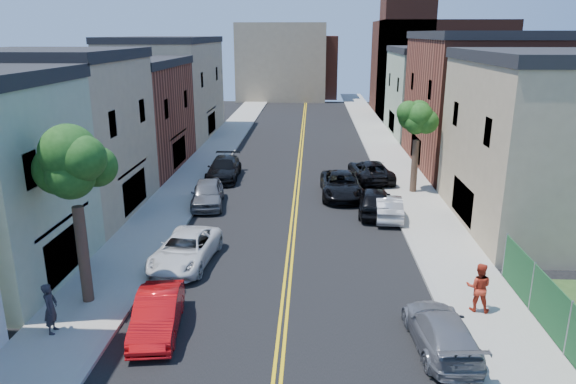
# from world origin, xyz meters

# --- Properties ---
(sidewalk_left) EXTENTS (3.20, 100.00, 0.15)m
(sidewalk_left) POSITION_xyz_m (-7.90, 40.00, 0.07)
(sidewalk_left) COLOR gray
(sidewalk_left) RESTS_ON ground
(sidewalk_right) EXTENTS (3.20, 100.00, 0.15)m
(sidewalk_right) POSITION_xyz_m (7.90, 40.00, 0.07)
(sidewalk_right) COLOR gray
(sidewalk_right) RESTS_ON ground
(curb_left) EXTENTS (0.30, 100.00, 0.15)m
(curb_left) POSITION_xyz_m (-6.15, 40.00, 0.07)
(curb_left) COLOR gray
(curb_left) RESTS_ON ground
(curb_right) EXTENTS (0.30, 100.00, 0.15)m
(curb_right) POSITION_xyz_m (6.15, 40.00, 0.07)
(curb_right) COLOR gray
(curb_right) RESTS_ON ground
(bldg_left_tan_near) EXTENTS (9.00, 10.00, 9.00)m
(bldg_left_tan_near) POSITION_xyz_m (-14.00, 25.00, 4.50)
(bldg_left_tan_near) COLOR #998466
(bldg_left_tan_near) RESTS_ON ground
(bldg_left_brick) EXTENTS (9.00, 12.00, 8.00)m
(bldg_left_brick) POSITION_xyz_m (-14.00, 36.00, 4.00)
(bldg_left_brick) COLOR brown
(bldg_left_brick) RESTS_ON ground
(bldg_left_tan_far) EXTENTS (9.00, 16.00, 9.50)m
(bldg_left_tan_far) POSITION_xyz_m (-14.00, 50.00, 4.75)
(bldg_left_tan_far) COLOR #998466
(bldg_left_tan_far) RESTS_ON ground
(bldg_right_tan) EXTENTS (9.00, 12.00, 9.00)m
(bldg_right_tan) POSITION_xyz_m (14.00, 24.00, 4.50)
(bldg_right_tan) COLOR #998466
(bldg_right_tan) RESTS_ON ground
(bldg_right_brick) EXTENTS (9.00, 14.00, 10.00)m
(bldg_right_brick) POSITION_xyz_m (14.00, 38.00, 5.00)
(bldg_right_brick) COLOR brown
(bldg_right_brick) RESTS_ON ground
(bldg_right_palegrn) EXTENTS (9.00, 12.00, 8.50)m
(bldg_right_palegrn) POSITION_xyz_m (14.00, 52.00, 4.25)
(bldg_right_palegrn) COLOR gray
(bldg_right_palegrn) RESTS_ON ground
(church) EXTENTS (16.20, 14.20, 22.60)m
(church) POSITION_xyz_m (16.33, 67.07, 7.24)
(church) COLOR #4C2319
(church) RESTS_ON ground
(backdrop_left) EXTENTS (14.00, 8.00, 12.00)m
(backdrop_left) POSITION_xyz_m (-4.00, 82.00, 6.00)
(backdrop_left) COLOR #998466
(backdrop_left) RESTS_ON ground
(backdrop_center) EXTENTS (10.00, 8.00, 10.00)m
(backdrop_center) POSITION_xyz_m (0.00, 86.00, 5.00)
(backdrop_center) COLOR brown
(backdrop_center) RESTS_ON ground
(tree_left_mid) EXTENTS (5.20, 5.20, 9.29)m
(tree_left_mid) POSITION_xyz_m (-7.88, 14.01, 6.58)
(tree_left_mid) COLOR #38261C
(tree_left_mid) RESTS_ON sidewalk_left
(tree_right_far) EXTENTS (4.40, 4.40, 8.03)m
(tree_right_far) POSITION_xyz_m (7.92, 30.01, 5.76)
(tree_right_far) COLOR #38261C
(tree_right_far) RESTS_ON sidewalk_right
(red_sedan) EXTENTS (2.04, 4.47, 1.42)m
(red_sedan) POSITION_xyz_m (-4.52, 12.08, 0.71)
(red_sedan) COLOR red
(red_sedan) RESTS_ON ground
(white_pickup) EXTENTS (2.90, 5.44, 1.45)m
(white_pickup) POSITION_xyz_m (-4.86, 17.92, 0.73)
(white_pickup) COLOR silver
(white_pickup) RESTS_ON ground
(grey_car_left) EXTENTS (2.51, 4.97, 1.62)m
(grey_car_left) POSITION_xyz_m (-5.50, 26.70, 0.81)
(grey_car_left) COLOR #585A5F
(grey_car_left) RESTS_ON ground
(black_car_left) EXTENTS (2.37, 5.55, 1.59)m
(black_car_left) POSITION_xyz_m (-5.50, 33.08, 0.80)
(black_car_left) COLOR black
(black_car_left) RESTS_ON ground
(grey_car_right) EXTENTS (2.20, 4.77, 1.35)m
(grey_car_right) POSITION_xyz_m (5.50, 11.43, 0.67)
(grey_car_right) COLOR slate
(grey_car_right) RESTS_ON ground
(black_car_right) EXTENTS (2.27, 4.93, 1.64)m
(black_car_right) POSITION_xyz_m (4.81, 25.64, 0.82)
(black_car_right) COLOR black
(black_car_right) RESTS_ON ground
(silver_car_right) EXTENTS (1.71, 4.32, 1.40)m
(silver_car_right) POSITION_xyz_m (5.50, 24.85, 0.70)
(silver_car_right) COLOR #97989E
(silver_car_right) RESTS_ON ground
(dark_car_right_far) EXTENTS (3.29, 5.86, 1.55)m
(dark_car_right_far) POSITION_xyz_m (5.33, 32.97, 0.77)
(dark_car_right_far) COLOR black
(dark_car_right_far) RESTS_ON ground
(black_suv_lane) EXTENTS (2.75, 5.76, 1.59)m
(black_suv_lane) POSITION_xyz_m (3.00, 29.08, 0.79)
(black_suv_lane) COLOR black
(black_suv_lane) RESTS_ON ground
(pedestrian_left) EXTENTS (0.51, 0.73, 1.89)m
(pedestrian_left) POSITION_xyz_m (-8.19, 11.62, 1.09)
(pedestrian_left) COLOR #222128
(pedestrian_left) RESTS_ON sidewalk_left
(pedestrian_right) EXTENTS (1.11, 0.96, 1.95)m
(pedestrian_right) POSITION_xyz_m (7.45, 13.89, 1.13)
(pedestrian_right) COLOR #B8301C
(pedestrian_right) RESTS_ON sidewalk_right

